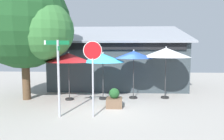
# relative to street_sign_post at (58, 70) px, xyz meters

# --- Properties ---
(ground_plane) EXTENTS (28.00, 28.00, 0.10)m
(ground_plane) POSITION_rel_street_sign_post_xyz_m (1.87, 1.57, -1.92)
(ground_plane) COLOR #ADA8A0
(cafe_building) EXTENTS (9.22, 5.75, 4.53)m
(cafe_building) POSITION_rel_street_sign_post_xyz_m (2.17, 7.13, -0.17)
(cafe_building) COLOR #333D42
(cafe_building) RESTS_ON ground
(street_sign_post) EXTENTS (0.87, 0.82, 3.05)m
(street_sign_post) POSITION_rel_street_sign_post_xyz_m (0.00, 0.00, 0.00)
(street_sign_post) COLOR #A8AAB2
(street_sign_post) RESTS_ON ground
(stop_sign) EXTENTS (0.71, 0.17, 3.01)m
(stop_sign) POSITION_rel_street_sign_post_xyz_m (1.35, 0.06, 0.20)
(stop_sign) COLOR #A8AAB2
(stop_sign) RESTS_ON ground
(patio_umbrella_crimson_left) EXTENTS (2.32, 2.32, 2.54)m
(patio_umbrella_crimson_left) POSITION_rel_street_sign_post_xyz_m (-0.30, 2.75, 0.36)
(patio_umbrella_crimson_left) COLOR black
(patio_umbrella_crimson_left) RESTS_ON ground
(patio_umbrella_teal_center) EXTENTS (2.30, 2.30, 2.51)m
(patio_umbrella_teal_center) POSITION_rel_street_sign_post_xyz_m (1.47, 2.99, 0.34)
(patio_umbrella_teal_center) COLOR black
(patio_umbrella_teal_center) RESTS_ON ground
(patio_umbrella_royal_blue_right) EXTENTS (2.05, 2.05, 2.65)m
(patio_umbrella_royal_blue_right) POSITION_rel_street_sign_post_xyz_m (3.10, 3.26, 0.49)
(patio_umbrella_royal_blue_right) COLOR black
(patio_umbrella_royal_blue_right) RESTS_ON ground
(patio_umbrella_ivory_far_right) EXTENTS (2.60, 2.60, 2.82)m
(patio_umbrella_ivory_far_right) POSITION_rel_street_sign_post_xyz_m (4.83, 3.37, 0.62)
(patio_umbrella_ivory_far_right) COLOR black
(patio_umbrella_ivory_far_right) RESTS_ON ground
(shade_tree) EXTENTS (5.13, 4.79, 6.45)m
(shade_tree) POSITION_rel_street_sign_post_xyz_m (-2.38, 2.63, 2.10)
(shade_tree) COLOR brown
(shade_tree) RESTS_ON ground
(sidewalk_planter) EXTENTS (0.73, 0.73, 0.89)m
(sidewalk_planter) POSITION_rel_street_sign_post_xyz_m (2.13, 1.50, -1.51)
(sidewalk_planter) COLOR brown
(sidewalk_planter) RESTS_ON ground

